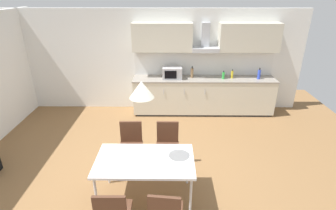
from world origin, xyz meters
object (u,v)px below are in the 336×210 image
Objects in this scene: dining_table at (145,162)px; pendant_lamp at (142,90)px; bottle_brown at (192,73)px; bottle_green at (223,75)px; microwave at (172,73)px; bottle_blue at (259,74)px; bottle_yellow at (232,74)px; chair_far_right at (168,141)px; chair_far_left at (131,141)px.

dining_table is 4.43× the size of pendant_lamp.
bottle_brown reaches higher than bottle_green.
microwave is 1.67× the size of bottle_brown.
pendant_lamp is at bearing -118.54° from bottle_green.
microwave is 1.75× the size of bottle_blue.
bottle_yellow is at bearing 175.09° from bottle_blue.
bottle_yellow is at bearing 56.01° from chair_far_right.
bottle_yellow is at bearing 58.80° from pendant_lamp.
chair_far_left is at bearing 112.06° from dining_table.
bottle_yellow is 2.86m from chair_far_right.
microwave reaches higher than chair_far_left.
microwave reaches higher than bottle_blue.
bottle_brown is at bearing 62.67° from chair_far_left.
bottle_blue is 4.01m from dining_table.
chair_far_left is (-0.64, -0.00, 0.00)m from chair_far_right.
bottle_blue is 3.23m from chair_far_right.
chair_far_left is at bearing -107.46° from microwave.
bottle_blue reaches higher than dining_table.
bottle_brown is at bearing 176.88° from bottle_blue.
bottle_blue is (1.64, -0.09, -0.01)m from bottle_brown.
microwave is 2.49m from chair_far_left.
microwave is 3.23m from pendant_lamp.
bottle_green is 0.87m from bottle_blue.
pendant_lamp is at bearing -111.95° from chair_far_right.
pendant_lamp is (-1.90, -3.13, 0.77)m from bottle_yellow.
bottle_brown is at bearing 76.17° from chair_far_right.
dining_table is at bearing -118.54° from bottle_green.
bottle_green is 0.23× the size of chair_far_right.
microwave is at bearing 87.79° from chair_far_right.
microwave is at bearing -179.47° from bottle_yellow.
dining_table is (-2.54, -3.07, -0.37)m from bottle_blue.
bottle_brown is 3.37m from pendant_lamp.
dining_table is (-1.67, -3.07, -0.34)m from bottle_green.
chair_far_right is (0.32, 0.79, -0.14)m from dining_table.
microwave is at bearing 178.88° from bottle_blue.
bottle_blue is at bearing -3.12° from bottle_brown.
chair_far_left is (-1.22, -2.37, -0.52)m from bottle_brown.
bottle_brown reaches higher than dining_table.
microwave is 2.39m from chair_far_right.
bottle_yellow reaches higher than chair_far_right.
bottle_blue reaches higher than bottle_green.
chair_far_right is (-1.58, -2.34, -0.49)m from bottle_yellow.
bottle_green reaches higher than dining_table.
pendant_lamp reaches higher than chair_far_left.
microwave is 0.50m from bottle_brown.
bottle_yellow is 0.26× the size of chair_far_right.
bottle_green is at bearing -6.97° from bottle_brown.
bottle_blue is at bearing -1.12° from microwave.
pendant_lamp reaches higher than dining_table.
bottle_brown is 1.41× the size of bottle_green.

